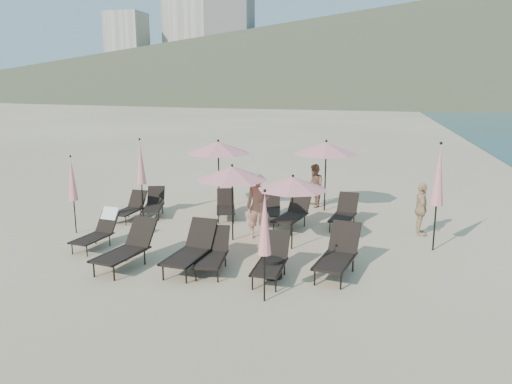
% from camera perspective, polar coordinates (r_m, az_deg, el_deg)
% --- Properties ---
extents(ground, '(800.00, 800.00, 0.00)m').
position_cam_1_polar(ground, '(11.86, -1.09, -8.84)').
color(ground, '#D6BA8C').
rests_on(ground, ground).
extents(volcanic_headland, '(690.00, 690.00, 55.00)m').
position_cam_1_polar(volcanic_headland, '(321.56, 26.24, 14.96)').
color(volcanic_headland, brown).
rests_on(volcanic_headland, ground).
extents(hotel_skyline, '(109.00, 82.00, 55.00)m').
position_cam_1_polar(hotel_skyline, '(298.61, -6.09, 15.96)').
color(hotel_skyline, beige).
rests_on(hotel_skyline, ground).
extents(lounger_0, '(0.76, 1.59, 0.95)m').
position_cam_1_polar(lounger_0, '(13.99, -17.55, -4.17)').
color(lounger_0, black).
rests_on(lounger_0, ground).
extents(lounger_1, '(1.01, 1.90, 1.04)m').
position_cam_1_polar(lounger_1, '(12.26, -14.51, -6.12)').
color(lounger_1, black).
rests_on(lounger_1, ground).
extents(lounger_2, '(0.77, 1.63, 0.90)m').
position_cam_1_polar(lounger_2, '(11.74, -4.93, -6.91)').
color(lounger_2, black).
rests_on(lounger_2, ground).
extents(lounger_3, '(0.88, 1.88, 1.04)m').
position_cam_1_polar(lounger_3, '(11.84, -7.40, -6.47)').
color(lounger_3, black).
rests_on(lounger_3, ground).
extents(lounger_4, '(0.64, 1.61, 0.92)m').
position_cam_1_polar(lounger_4, '(11.23, 1.79, -7.72)').
color(lounger_4, black).
rests_on(lounger_4, ground).
extents(lounger_5, '(1.02, 1.93, 1.06)m').
position_cam_1_polar(lounger_5, '(11.59, 9.38, -6.93)').
color(lounger_5, black).
rests_on(lounger_5, ground).
extents(lounger_6, '(0.65, 1.50, 0.84)m').
position_cam_1_polar(lounger_6, '(16.50, -14.15, -1.72)').
color(lounger_6, black).
rests_on(lounger_6, ground).
extents(lounger_7, '(0.96, 1.61, 0.87)m').
position_cam_1_polar(lounger_7, '(16.81, -11.57, -1.29)').
color(lounger_7, black).
rests_on(lounger_7, ground).
extents(lounger_8, '(0.98, 1.59, 0.86)m').
position_cam_1_polar(lounger_8, '(16.21, -3.49, -1.59)').
color(lounger_8, black).
rests_on(lounger_8, ground).
extents(lounger_9, '(0.83, 1.59, 0.87)m').
position_cam_1_polar(lounger_9, '(15.95, 1.74, -1.78)').
color(lounger_9, black).
rests_on(lounger_9, ground).
extents(lounger_10, '(1.05, 1.84, 1.00)m').
position_cam_1_polar(lounger_10, '(15.11, 4.26, -2.36)').
color(lounger_10, black).
rests_on(lounger_10, ground).
extents(lounger_11, '(0.86, 1.71, 0.94)m').
position_cam_1_polar(lounger_11, '(15.41, 10.05, -2.34)').
color(lounger_11, black).
rests_on(lounger_11, ground).
extents(umbrella_open_0, '(2.00, 2.00, 2.15)m').
position_cam_1_polar(umbrella_open_0, '(13.57, -2.75, 2.18)').
color(umbrella_open_0, black).
rests_on(umbrella_open_0, ground).
extents(umbrella_open_1, '(1.86, 1.86, 2.00)m').
position_cam_1_polar(umbrella_open_1, '(12.85, 4.22, 1.00)').
color(umbrella_open_1, black).
rests_on(umbrella_open_1, ground).
extents(umbrella_open_2, '(2.25, 2.25, 2.43)m').
position_cam_1_polar(umbrella_open_2, '(17.16, -4.33, 5.09)').
color(umbrella_open_2, black).
rests_on(umbrella_open_2, ground).
extents(umbrella_open_3, '(2.27, 2.27, 2.45)m').
position_cam_1_polar(umbrella_open_3, '(16.97, 8.02, 4.99)').
color(umbrella_open_3, black).
rests_on(umbrella_open_3, ground).
extents(umbrella_closed_0, '(0.27, 0.27, 2.30)m').
position_cam_1_polar(umbrella_closed_0, '(9.70, 1.00, -3.71)').
color(umbrella_closed_0, black).
rests_on(umbrella_closed_0, ground).
extents(umbrella_closed_1, '(0.33, 0.33, 2.86)m').
position_cam_1_polar(umbrella_closed_1, '(13.49, 20.14, 1.76)').
color(umbrella_closed_1, black).
rests_on(umbrella_closed_1, ground).
extents(umbrella_closed_2, '(0.30, 0.30, 2.59)m').
position_cam_1_polar(umbrella_closed_2, '(16.42, -13.04, 3.28)').
color(umbrella_closed_2, black).
rests_on(umbrella_closed_2, ground).
extents(umbrella_closed_3, '(0.27, 0.27, 2.29)m').
position_cam_1_polar(umbrella_closed_3, '(15.23, -20.27, 1.37)').
color(umbrella_closed_3, black).
rests_on(umbrella_closed_3, ground).
extents(side_table_0, '(0.37, 0.37, 0.43)m').
position_cam_1_polar(side_table_0, '(12.51, -6.04, -6.73)').
color(side_table_0, black).
rests_on(side_table_0, ground).
extents(side_table_1, '(0.43, 0.43, 0.44)m').
position_cam_1_polar(side_table_1, '(11.32, 1.93, -8.71)').
color(side_table_1, black).
rests_on(side_table_1, ground).
extents(beachgoer_a, '(0.77, 0.61, 1.85)m').
position_cam_1_polar(beachgoer_a, '(13.96, 0.26, -1.62)').
color(beachgoer_a, '#B17560').
rests_on(beachgoer_a, ground).
extents(beachgoer_b, '(0.79, 0.89, 1.52)m').
position_cam_1_polar(beachgoer_b, '(17.70, 6.70, 0.72)').
color(beachgoer_b, '#93664C').
rests_on(beachgoer_b, ground).
extents(beachgoer_c, '(0.42, 0.91, 1.53)m').
position_cam_1_polar(beachgoer_c, '(15.02, 18.35, -1.89)').
color(beachgoer_c, tan).
rests_on(beachgoer_c, ground).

